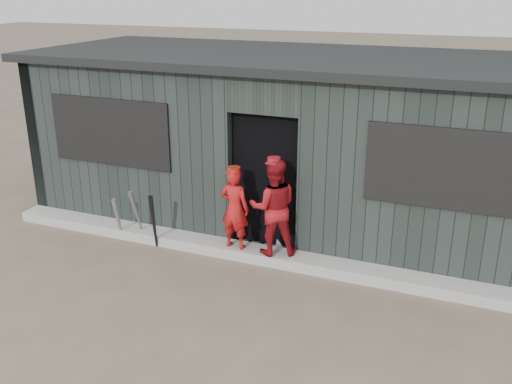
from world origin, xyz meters
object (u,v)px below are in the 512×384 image
at_px(player_red_left, 235,209).
at_px(bat_mid, 137,215).
at_px(player_grey_back, 290,205).
at_px(bat_right, 154,222).
at_px(bat_left, 118,219).
at_px(player_red_right, 273,207).
at_px(dugout, 297,140).

bearing_deg(player_red_left, bat_mid, 5.63).
distance_m(bat_mid, player_grey_back, 2.25).
bearing_deg(bat_right, player_grey_back, 24.53).
bearing_deg(bat_mid, player_grey_back, 16.56).
height_order(bat_mid, player_red_left, player_red_left).
bearing_deg(bat_mid, bat_left, -159.51).
relative_size(bat_right, player_red_left, 0.75).
height_order(bat_right, player_red_left, player_red_left).
distance_m(bat_left, player_red_right, 2.42).
relative_size(player_grey_back, dugout, 0.16).
bearing_deg(bat_left, player_red_left, 5.00).
height_order(player_red_left, player_red_right, player_red_right).
xyz_separation_m(bat_mid, player_grey_back, (2.15, 0.64, 0.24)).
height_order(bat_left, player_red_right, player_red_right).
bearing_deg(player_red_left, player_grey_back, -132.40).
distance_m(bat_mid, dugout, 2.72).
bearing_deg(bat_mid, player_red_right, 2.58).
xyz_separation_m(bat_left, dugout, (2.12, 1.89, 0.94)).
relative_size(bat_right, dugout, 0.10).
relative_size(player_red_right, player_grey_back, 1.02).
distance_m(bat_right, dugout, 2.59).
xyz_separation_m(bat_mid, dugout, (1.85, 1.79, 0.88)).
relative_size(bat_right, player_grey_back, 0.66).
height_order(bat_mid, player_red_right, player_red_right).
bearing_deg(bat_left, bat_mid, 20.49).
height_order(player_red_right, player_grey_back, player_red_right).
xyz_separation_m(bat_right, player_grey_back, (1.76, 0.80, 0.23)).
height_order(bat_mid, dugout, dugout).
bearing_deg(bat_right, player_red_left, 10.89).
relative_size(bat_left, bat_mid, 0.82).
bearing_deg(bat_right, bat_left, 174.32).
bearing_deg(player_grey_back, dugout, -104.07).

